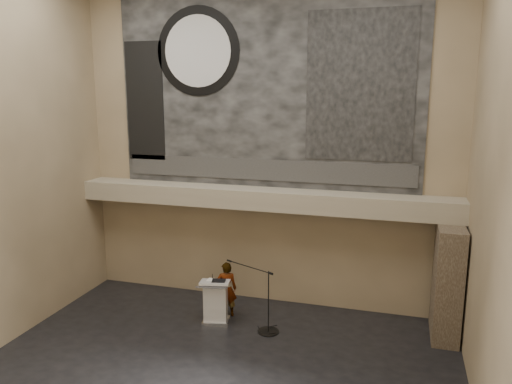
% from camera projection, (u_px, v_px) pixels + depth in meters
% --- Properties ---
extents(floor, '(10.00, 10.00, 0.00)m').
position_uv_depth(floor, '(212.00, 376.00, 10.16)').
color(floor, black).
rests_on(floor, ground).
extents(wall_back, '(10.00, 0.02, 8.50)m').
position_uv_depth(wall_back, '(265.00, 147.00, 13.06)').
color(wall_back, '#806E51').
rests_on(wall_back, floor).
extents(wall_front, '(10.00, 0.02, 8.50)m').
position_uv_depth(wall_front, '(74.00, 226.00, 5.54)').
color(wall_front, '#806E51').
rests_on(wall_front, floor).
extents(wall_right, '(0.02, 8.00, 8.50)m').
position_uv_depth(wall_right, '(501.00, 185.00, 7.92)').
color(wall_right, '#806E51').
rests_on(wall_right, floor).
extents(soffit, '(10.00, 0.80, 0.50)m').
position_uv_depth(soffit, '(260.00, 198.00, 12.95)').
color(soffit, gray).
rests_on(soffit, wall_back).
extents(sprinkler_left, '(0.04, 0.04, 0.06)m').
position_uv_depth(sprinkler_left, '(203.00, 205.00, 13.40)').
color(sprinkler_left, '#B2893D').
rests_on(sprinkler_left, soffit).
extents(sprinkler_right, '(0.04, 0.04, 0.06)m').
position_uv_depth(sprinkler_right, '(333.00, 214.00, 12.43)').
color(sprinkler_right, '#B2893D').
rests_on(sprinkler_right, soffit).
extents(banner, '(8.00, 0.05, 5.00)m').
position_uv_depth(banner, '(264.00, 90.00, 12.74)').
color(banner, black).
rests_on(banner, wall_back).
extents(banner_text_strip, '(7.76, 0.02, 0.55)m').
position_uv_depth(banner_text_strip, '(264.00, 170.00, 13.12)').
color(banner_text_strip, '#2E2E2E').
rests_on(banner_text_strip, banner).
extents(banner_clock_rim, '(2.30, 0.02, 2.30)m').
position_uv_depth(banner_clock_rim, '(198.00, 51.00, 12.99)').
color(banner_clock_rim, black).
rests_on(banner_clock_rim, banner).
extents(banner_clock_face, '(1.84, 0.02, 1.84)m').
position_uv_depth(banner_clock_face, '(197.00, 51.00, 12.97)').
color(banner_clock_face, silver).
rests_on(banner_clock_face, banner).
extents(banner_building_print, '(2.60, 0.02, 3.60)m').
position_uv_depth(banner_building_print, '(360.00, 86.00, 12.02)').
color(banner_building_print, black).
rests_on(banner_building_print, banner).
extents(banner_brick_print, '(1.10, 0.02, 3.20)m').
position_uv_depth(banner_brick_print, '(145.00, 101.00, 13.70)').
color(banner_brick_print, black).
rests_on(banner_brick_print, banner).
extents(stone_pier, '(0.60, 1.40, 2.70)m').
position_uv_depth(stone_pier, '(447.00, 282.00, 11.57)').
color(stone_pier, '#413528').
rests_on(stone_pier, floor).
extents(lectern, '(0.81, 0.65, 1.13)m').
position_uv_depth(lectern, '(216.00, 302.00, 12.40)').
color(lectern, silver).
rests_on(lectern, floor).
extents(binder, '(0.38, 0.33, 0.04)m').
position_uv_depth(binder, '(219.00, 281.00, 12.22)').
color(binder, black).
rests_on(binder, lectern).
extents(papers, '(0.22, 0.29, 0.00)m').
position_uv_depth(papers, '(211.00, 280.00, 12.32)').
color(papers, silver).
rests_on(papers, lectern).
extents(speaker_person, '(0.60, 0.49, 1.44)m').
position_uv_depth(speaker_person, '(227.00, 289.00, 12.75)').
color(speaker_person, beige).
rests_on(speaker_person, floor).
extents(mic_stand, '(1.49, 0.82, 1.55)m').
position_uv_depth(mic_stand, '(267.00, 322.00, 11.99)').
color(mic_stand, black).
rests_on(mic_stand, floor).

